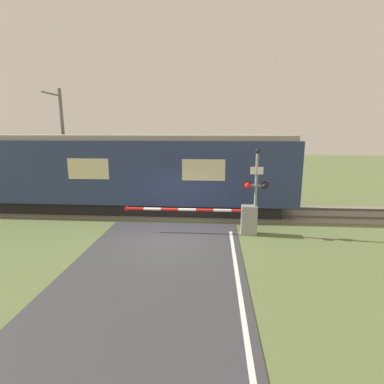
{
  "coord_description": "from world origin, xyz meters",
  "views": [
    {
      "loc": [
        1.72,
        -10.68,
        4.09
      ],
      "look_at": [
        0.8,
        1.45,
        1.55
      ],
      "focal_mm": 28.0,
      "sensor_mm": 36.0,
      "label": 1
    }
  ],
  "objects": [
    {
      "name": "ground_plane",
      "position": [
        0.0,
        0.0,
        0.0
      ],
      "size": [
        80.0,
        80.0,
        0.0
      ],
      "primitive_type": "plane",
      "color": "#5B6B3D"
    },
    {
      "name": "track_bed",
      "position": [
        0.0,
        3.98,
        0.02
      ],
      "size": [
        36.0,
        3.2,
        0.13
      ],
      "color": "slate",
      "rests_on": "ground_plane"
    },
    {
      "name": "train",
      "position": [
        -4.09,
        3.98,
        1.96
      ],
      "size": [
        19.33,
        2.73,
        3.83
      ],
      "color": "black",
      "rests_on": "ground_plane"
    },
    {
      "name": "crossing_barrier",
      "position": [
        2.71,
        0.85,
        0.64
      ],
      "size": [
        5.33,
        0.44,
        1.16
      ],
      "color": "gray",
      "rests_on": "ground_plane"
    },
    {
      "name": "signal_post",
      "position": [
        3.33,
        0.79,
        1.93
      ],
      "size": [
        0.97,
        0.26,
        3.39
      ],
      "color": "gray",
      "rests_on": "ground_plane"
    },
    {
      "name": "catenary_pole",
      "position": [
        -7.16,
        6.45,
        3.34
      ],
      "size": [
        0.2,
        1.9,
        6.39
      ],
      "color": "slate",
      "rests_on": "ground_plane"
    }
  ]
}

